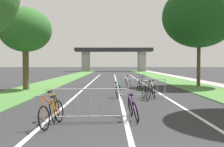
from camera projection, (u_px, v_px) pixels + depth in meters
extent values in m
cube|color=#477A38|center=(69.00, 78.00, 32.87)|extent=(3.14, 72.51, 0.05)
cube|color=#477A38|center=(163.00, 78.00, 32.84)|extent=(3.14, 72.51, 0.05)
cube|color=#9E9B93|center=(181.00, 78.00, 32.84)|extent=(1.62, 72.51, 0.08)
cube|color=silver|center=(117.00, 83.00, 24.17)|extent=(0.14, 41.95, 0.01)
cube|color=silver|center=(143.00, 83.00, 24.17)|extent=(0.14, 41.95, 0.01)
cube|color=silver|center=(91.00, 83.00, 24.18)|extent=(0.14, 41.95, 0.01)
cube|color=#2D2D30|center=(114.00, 50.00, 62.90)|extent=(19.16, 3.87, 0.85)
cube|color=#9E9B93|center=(86.00, 61.00, 63.02)|extent=(1.83, 2.40, 4.96)
cube|color=#9E9B93|center=(142.00, 61.00, 62.99)|extent=(1.83, 2.40, 4.96)
cylinder|color=brown|center=(26.00, 70.00, 17.43)|extent=(0.41, 0.41, 2.83)
ellipsoid|color=#2D6628|center=(26.00, 30.00, 17.33)|extent=(3.57, 3.57, 3.04)
cylinder|color=#4C3823|center=(199.00, 65.00, 20.31)|extent=(0.28, 0.28, 3.42)
ellipsoid|color=#194719|center=(200.00, 16.00, 20.16)|extent=(5.86, 5.86, 4.98)
cylinder|color=#ADADB2|center=(53.00, 106.00, 7.81)|extent=(0.04, 0.04, 1.05)
cube|color=#ADADB2|center=(54.00, 122.00, 7.83)|extent=(0.08, 0.44, 0.03)
cylinder|color=#ADADB2|center=(128.00, 105.00, 7.93)|extent=(0.04, 0.04, 1.05)
cube|color=#ADADB2|center=(128.00, 121.00, 7.95)|extent=(0.08, 0.44, 0.03)
cylinder|color=#ADADB2|center=(91.00, 89.00, 7.85)|extent=(2.30, 0.17, 0.04)
cylinder|color=#ADADB2|center=(91.00, 116.00, 7.88)|extent=(2.30, 0.17, 0.04)
cylinder|color=#ADADB2|center=(66.00, 103.00, 7.83)|extent=(0.02, 0.02, 0.87)
cylinder|color=#ADADB2|center=(78.00, 103.00, 7.85)|extent=(0.02, 0.02, 0.87)
cylinder|color=#ADADB2|center=(91.00, 102.00, 7.87)|extent=(0.02, 0.02, 0.87)
cylinder|color=#ADADB2|center=(103.00, 102.00, 7.89)|extent=(0.02, 0.02, 0.87)
cylinder|color=#ADADB2|center=(115.00, 102.00, 7.91)|extent=(0.02, 0.02, 0.87)
cylinder|color=#ADADB2|center=(122.00, 89.00, 13.27)|extent=(0.04, 0.04, 1.05)
cube|color=#ADADB2|center=(122.00, 98.00, 13.29)|extent=(0.07, 0.44, 0.03)
cylinder|color=#ADADB2|center=(165.00, 89.00, 13.30)|extent=(0.04, 0.04, 1.05)
cube|color=#ADADB2|center=(165.00, 98.00, 13.32)|extent=(0.07, 0.44, 0.03)
cylinder|color=#ADADB2|center=(144.00, 79.00, 13.27)|extent=(2.30, 0.07, 0.04)
cylinder|color=#ADADB2|center=(143.00, 95.00, 13.30)|extent=(2.30, 0.07, 0.04)
cylinder|color=#ADADB2|center=(129.00, 87.00, 13.28)|extent=(0.02, 0.02, 0.87)
cylinder|color=#ADADB2|center=(136.00, 87.00, 13.28)|extent=(0.02, 0.02, 0.87)
cylinder|color=#ADADB2|center=(143.00, 87.00, 13.28)|extent=(0.02, 0.02, 0.87)
cylinder|color=#ADADB2|center=(151.00, 87.00, 13.29)|extent=(0.02, 0.02, 0.87)
cylinder|color=#ADADB2|center=(158.00, 87.00, 13.29)|extent=(0.02, 0.02, 0.87)
cylinder|color=#ADADB2|center=(114.00, 81.00, 18.76)|extent=(0.04, 0.04, 1.05)
cube|color=#ADADB2|center=(114.00, 88.00, 18.78)|extent=(0.08, 0.44, 0.03)
cylinder|color=#ADADB2|center=(145.00, 81.00, 18.66)|extent=(0.04, 0.04, 1.05)
cube|color=#ADADB2|center=(145.00, 88.00, 18.68)|extent=(0.08, 0.44, 0.03)
cylinder|color=#ADADB2|center=(130.00, 75.00, 18.69)|extent=(2.30, 0.14, 0.04)
cylinder|color=#ADADB2|center=(130.00, 86.00, 18.72)|extent=(2.30, 0.14, 0.04)
cylinder|color=#ADADB2|center=(119.00, 80.00, 18.74)|extent=(0.02, 0.02, 0.87)
cylinder|color=#ADADB2|center=(124.00, 80.00, 18.73)|extent=(0.02, 0.02, 0.87)
cylinder|color=#ADADB2|center=(130.00, 80.00, 18.71)|extent=(0.02, 0.02, 0.87)
cylinder|color=#ADADB2|center=(135.00, 80.00, 18.69)|extent=(0.02, 0.02, 0.87)
cylinder|color=#ADADB2|center=(140.00, 80.00, 18.67)|extent=(0.02, 0.02, 0.87)
torus|color=black|center=(118.00, 92.00, 13.40)|extent=(0.26, 0.63, 0.62)
torus|color=black|center=(120.00, 91.00, 14.36)|extent=(0.26, 0.63, 0.62)
cylinder|color=#1E7238|center=(118.00, 86.00, 13.85)|extent=(0.11, 0.96, 0.62)
cylinder|color=#1E7238|center=(118.00, 87.00, 13.67)|extent=(0.16, 0.10, 0.58)
cylinder|color=#1E7238|center=(118.00, 93.00, 13.55)|extent=(0.09, 0.32, 0.07)
cylinder|color=#1E7238|center=(119.00, 85.00, 14.33)|extent=(0.15, 0.07, 0.59)
cube|color=black|center=(117.00, 82.00, 13.64)|extent=(0.15, 0.26, 0.07)
cylinder|color=#99999E|center=(118.00, 80.00, 14.31)|extent=(0.53, 0.13, 0.12)
torus|color=black|center=(59.00, 111.00, 7.89)|extent=(0.26, 0.70, 0.68)
torus|color=black|center=(45.00, 118.00, 6.88)|extent=(0.26, 0.70, 0.68)
cylinder|color=orange|center=(51.00, 104.00, 7.41)|extent=(0.30, 0.98, 0.64)
cylinder|color=orange|center=(54.00, 106.00, 7.60)|extent=(0.11, 0.13, 0.55)
cylinder|color=orange|center=(57.00, 113.00, 7.73)|extent=(0.08, 0.33, 0.08)
cylinder|color=orange|center=(43.00, 107.00, 6.90)|extent=(0.12, 0.11, 0.61)
cube|color=black|center=(54.00, 97.00, 7.63)|extent=(0.15, 0.26, 0.06)
cylinder|color=#99999E|center=(42.00, 96.00, 6.92)|extent=(0.49, 0.12, 0.10)
torus|color=black|center=(130.00, 84.00, 18.79)|extent=(0.27, 0.67, 0.65)
torus|color=black|center=(127.00, 83.00, 19.75)|extent=(0.27, 0.67, 0.65)
cylinder|color=silver|center=(128.00, 80.00, 19.22)|extent=(0.31, 0.92, 0.60)
cylinder|color=silver|center=(129.00, 80.00, 19.04)|extent=(0.16, 0.14, 0.67)
cylinder|color=silver|center=(130.00, 84.00, 18.94)|extent=(0.08, 0.32, 0.08)
cylinder|color=silver|center=(126.00, 79.00, 19.70)|extent=(0.14, 0.11, 0.57)
cube|color=black|center=(128.00, 76.00, 18.99)|extent=(0.15, 0.26, 0.07)
cylinder|color=#99999E|center=(126.00, 76.00, 19.66)|extent=(0.50, 0.12, 0.12)
torus|color=black|center=(149.00, 94.00, 12.46)|extent=(0.22, 0.69, 0.67)
torus|color=black|center=(145.00, 92.00, 13.41)|extent=(0.22, 0.69, 0.67)
cylinder|color=black|center=(148.00, 87.00, 12.90)|extent=(0.06, 0.94, 0.62)
cylinder|color=black|center=(149.00, 88.00, 12.72)|extent=(0.17, 0.10, 0.67)
cylinder|color=black|center=(148.00, 94.00, 12.61)|extent=(0.07, 0.31, 0.08)
cylinder|color=black|center=(146.00, 86.00, 13.38)|extent=(0.15, 0.08, 0.60)
cube|color=black|center=(150.00, 81.00, 12.68)|extent=(0.13, 0.25, 0.07)
cylinder|color=#99999E|center=(147.00, 81.00, 13.35)|extent=(0.44, 0.07, 0.11)
torus|color=black|center=(136.00, 112.00, 7.85)|extent=(0.24, 0.66, 0.64)
torus|color=black|center=(131.00, 107.00, 8.85)|extent=(0.24, 0.66, 0.64)
cylinder|color=#662884|center=(132.00, 101.00, 8.31)|extent=(0.26, 0.97, 0.58)
cylinder|color=#662884|center=(133.00, 103.00, 8.12)|extent=(0.16, 0.13, 0.56)
cylinder|color=#662884|center=(135.00, 112.00, 8.01)|extent=(0.05, 0.33, 0.08)
cylinder|color=#662884|center=(129.00, 99.00, 8.81)|extent=(0.15, 0.10, 0.55)
cube|color=black|center=(131.00, 95.00, 8.07)|extent=(0.13, 0.25, 0.07)
cylinder|color=#99999E|center=(128.00, 91.00, 8.77)|extent=(0.51, 0.08, 0.13)
torus|color=black|center=(154.00, 92.00, 13.36)|extent=(0.14, 0.66, 0.65)
torus|color=black|center=(153.00, 90.00, 14.41)|extent=(0.14, 0.66, 0.65)
cylinder|color=#B7B7BC|center=(153.00, 86.00, 13.85)|extent=(0.05, 1.02, 0.60)
cylinder|color=#B7B7BC|center=(153.00, 86.00, 13.65)|extent=(0.12, 0.12, 0.66)
cylinder|color=#B7B7BC|center=(154.00, 92.00, 13.53)|extent=(0.05, 0.34, 0.08)
cylinder|color=#B7B7BC|center=(152.00, 85.00, 14.38)|extent=(0.10, 0.09, 0.57)
cube|color=black|center=(153.00, 80.00, 13.60)|extent=(0.12, 0.25, 0.06)
cylinder|color=#99999E|center=(152.00, 80.00, 14.34)|extent=(0.49, 0.06, 0.07)
torus|color=black|center=(53.00, 112.00, 7.82)|extent=(0.22, 0.67, 0.65)
torus|color=black|center=(57.00, 106.00, 8.84)|extent=(0.22, 0.67, 0.65)
cylinder|color=gold|center=(53.00, 100.00, 8.29)|extent=(0.24, 0.99, 0.66)
cylinder|color=gold|center=(52.00, 102.00, 8.10)|extent=(0.18, 0.13, 0.66)
cylinder|color=gold|center=(54.00, 112.00, 7.99)|extent=(0.04, 0.33, 0.08)
cylinder|color=gold|center=(55.00, 98.00, 8.80)|extent=(0.16, 0.10, 0.63)
cube|color=black|center=(50.00, 92.00, 8.04)|extent=(0.13, 0.25, 0.07)
cylinder|color=#99999E|center=(53.00, 89.00, 8.76)|extent=(0.54, 0.07, 0.14)
torus|color=black|center=(142.00, 85.00, 17.70)|extent=(0.20, 0.67, 0.66)
torus|color=black|center=(139.00, 84.00, 18.71)|extent=(0.20, 0.67, 0.66)
cylinder|color=#197A7F|center=(141.00, 81.00, 18.18)|extent=(0.08, 0.99, 0.54)
cylinder|color=#197A7F|center=(142.00, 81.00, 17.98)|extent=(0.14, 0.11, 0.61)
cylinder|color=#197A7F|center=(142.00, 85.00, 17.86)|extent=(0.07, 0.33, 0.08)
cylinder|color=#197A7F|center=(140.00, 81.00, 18.68)|extent=(0.12, 0.09, 0.51)
cube|color=black|center=(143.00, 77.00, 17.94)|extent=(0.13, 0.25, 0.06)
cylinder|color=#99999E|center=(140.00, 77.00, 18.65)|extent=(0.45, 0.08, 0.09)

